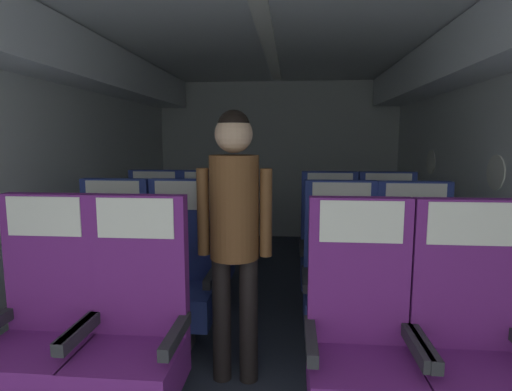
# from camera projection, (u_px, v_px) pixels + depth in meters

# --- Properties ---
(ground) EXTENTS (3.69, 6.04, 0.02)m
(ground) POSITION_uv_depth(u_px,v_px,m) (264.00, 319.00, 3.28)
(ground) COLOR #2D3342
(fuselage_shell) EXTENTS (3.57, 5.69, 2.31)m
(fuselage_shell) POSITION_uv_depth(u_px,v_px,m) (267.00, 109.00, 3.31)
(fuselage_shell) COLOR silver
(fuselage_shell) RESTS_ON ground
(seat_a_left_window) EXTENTS (0.51, 0.46, 1.15)m
(seat_a_left_window) POSITION_uv_depth(u_px,v_px,m) (42.00, 331.00, 2.03)
(seat_a_left_window) COLOR #38383D
(seat_a_left_window) RESTS_ON ground
(seat_a_left_aisle) EXTENTS (0.51, 0.46, 1.15)m
(seat_a_left_aisle) POSITION_uv_depth(u_px,v_px,m) (134.00, 335.00, 1.98)
(seat_a_left_aisle) COLOR #38383D
(seat_a_left_aisle) RESTS_ON ground
(seat_a_right_aisle) EXTENTS (0.51, 0.46, 1.15)m
(seat_a_right_aisle) POSITION_uv_depth(u_px,v_px,m) (470.00, 349.00, 1.85)
(seat_a_right_aisle) COLOR #38383D
(seat_a_right_aisle) RESTS_ON ground
(seat_a_right_window) EXTENTS (0.51, 0.46, 1.15)m
(seat_a_right_window) POSITION_uv_depth(u_px,v_px,m) (360.00, 344.00, 1.90)
(seat_a_right_window) COLOR #38383D
(seat_a_right_window) RESTS_ON ground
(seat_b_left_window) EXTENTS (0.51, 0.46, 1.15)m
(seat_b_left_window) POSITION_uv_depth(u_px,v_px,m) (112.00, 277.00, 2.84)
(seat_b_left_window) COLOR #38383D
(seat_b_left_window) RESTS_ON ground
(seat_b_left_aisle) EXTENTS (0.51, 0.46, 1.15)m
(seat_b_left_aisle) POSITION_uv_depth(u_px,v_px,m) (181.00, 278.00, 2.81)
(seat_b_left_aisle) COLOR #38383D
(seat_b_left_aisle) RESTS_ON ground
(seat_b_right_aisle) EXTENTS (0.51, 0.46, 1.15)m
(seat_b_right_aisle) POSITION_uv_depth(u_px,v_px,m) (415.00, 286.00, 2.65)
(seat_b_right_aisle) COLOR #38383D
(seat_b_right_aisle) RESTS_ON ground
(seat_b_right_window) EXTENTS (0.51, 0.46, 1.15)m
(seat_b_right_window) POSITION_uv_depth(u_px,v_px,m) (340.00, 283.00, 2.71)
(seat_b_right_window) COLOR #38383D
(seat_b_right_window) RESTS_ON ground
(seat_c_left_window) EXTENTS (0.51, 0.46, 1.15)m
(seat_c_left_window) POSITION_uv_depth(u_px,v_px,m) (153.00, 246.00, 3.66)
(seat_c_left_window) COLOR #38383D
(seat_c_left_window) RESTS_ON ground
(seat_c_left_aisle) EXTENTS (0.51, 0.46, 1.15)m
(seat_c_left_aisle) POSITION_uv_depth(u_px,v_px,m) (205.00, 247.00, 3.61)
(seat_c_left_aisle) COLOR #38383D
(seat_c_left_aisle) RESTS_ON ground
(seat_c_right_aisle) EXTENTS (0.51, 0.46, 1.15)m
(seat_c_right_aisle) POSITION_uv_depth(u_px,v_px,m) (388.00, 252.00, 3.46)
(seat_c_right_aisle) COLOR #38383D
(seat_c_right_aisle) RESTS_ON ground
(seat_c_right_window) EXTENTS (0.51, 0.46, 1.15)m
(seat_c_right_window) POSITION_uv_depth(u_px,v_px,m) (329.00, 251.00, 3.50)
(seat_c_right_window) COLOR #38383D
(seat_c_right_window) RESTS_ON ground
(flight_attendant) EXTENTS (0.43, 0.28, 1.59)m
(flight_attendant) POSITION_uv_depth(u_px,v_px,m) (234.00, 219.00, 2.31)
(flight_attendant) COLOR black
(flight_attendant) RESTS_ON ground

